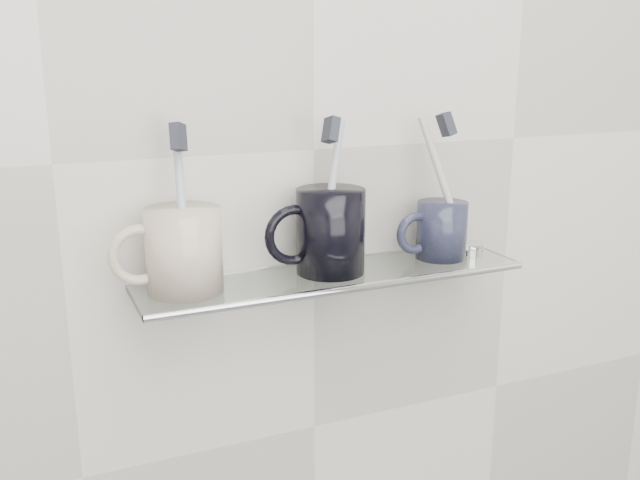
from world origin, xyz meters
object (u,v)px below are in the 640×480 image
mug_left (184,250)px  mug_center (331,231)px  shelf_glass (333,276)px  mug_right (442,230)px

mug_left → mug_center: mug_center is taller
mug_left → mug_center: size_ratio=0.92×
shelf_glass → mug_center: size_ratio=4.64×
shelf_glass → mug_right: size_ratio=6.47×
mug_right → mug_center: bearing=-160.7°
shelf_glass → mug_center: mug_center is taller
shelf_glass → mug_left: size_ratio=5.02×
mug_left → mug_right: mug_left is taller
mug_center → shelf_glass: bearing=-56.0°
mug_left → mug_right: (0.35, 0.00, -0.01)m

